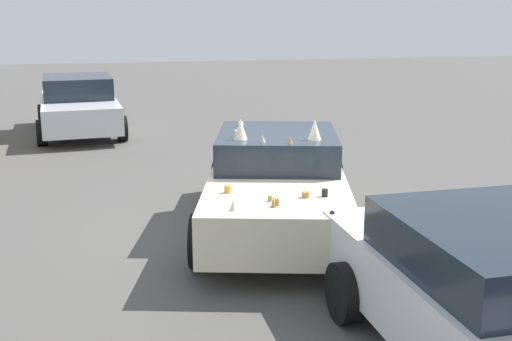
# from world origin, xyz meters

# --- Properties ---
(ground_plane) EXTENTS (60.00, 60.00, 0.00)m
(ground_plane) POSITION_xyz_m (0.00, 0.00, 0.00)
(ground_plane) COLOR #514F4C
(art_car_decorated) EXTENTS (4.62, 2.83, 1.63)m
(art_car_decorated) POSITION_xyz_m (0.07, -0.02, 0.69)
(art_car_decorated) COLOR beige
(art_car_decorated) RESTS_ON ground
(parked_sedan_far_right) EXTENTS (4.19, 2.12, 1.36)m
(parked_sedan_far_right) POSITION_xyz_m (-3.98, -0.96, 0.69)
(parked_sedan_far_right) COLOR white
(parked_sedan_far_right) RESTS_ON ground
(parked_sedan_near_left) EXTENTS (4.20, 2.31, 1.42)m
(parked_sedan_near_left) POSITION_xyz_m (8.15, 3.07, 0.71)
(parked_sedan_near_left) COLOR silver
(parked_sedan_near_left) RESTS_ON ground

